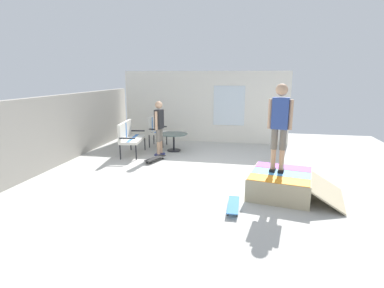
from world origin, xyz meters
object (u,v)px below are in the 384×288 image
Objects in this scene: skateboard_by_bench at (155,158)px; skate_ramp at (282,184)px; patio_table at (174,139)px; skateboard_spare at (233,205)px; person_watching at (159,124)px; person_skater at (280,121)px; patio_bench at (129,135)px; patio_chair_near_house at (155,129)px.

skate_ramp is at bearing -118.89° from skateboard_by_bench.
patio_table is 1.12× the size of skateboard_spare.
skateboard_by_bench and skateboard_spare have the same top height.
person_watching is at bearing 35.53° from skateboard_spare.
skate_ramp is 1.21× the size of person_watching.
skateboard_spare is (-4.08, -2.19, -0.32)m from patio_table.
person_skater reaches higher than skate_ramp.
person_skater is 1.93m from skateboard_spare.
patio_chair_near_house is (1.27, -0.41, -0.00)m from patio_bench.
person_skater is (-3.63, -3.82, 0.91)m from patio_chair_near_house.
patio_table is at bearing 44.72° from skate_ramp.
skateboard_by_bench is (-1.86, -0.60, -0.53)m from patio_chair_near_house.
person_watching is at bearing 53.15° from person_skater.
patio_chair_near_house is (3.70, 3.94, 0.38)m from skate_ramp.
skateboard_spare is at bearing -146.98° from patio_chair_near_house.
patio_chair_near_house is 5.54m from skateboard_spare.
person_watching is (-0.61, 0.29, 0.56)m from patio_table.
skateboard_spare is at bearing 135.08° from skate_ramp.
person_skater reaches higher than patio_table.
skateboard_by_bench is (1.77, 3.22, -1.44)m from person_skater.
patio_bench is 1.46× the size of patio_table.
person_skater is 3.95m from skateboard_by_bench.
patio_chair_near_house is at bearing 18.04° from skateboard_by_bench.
skateboard_by_bench is at bearing 61.11° from skate_ramp.
patio_bench is 4.93m from person_skater.
patio_bench is (2.42, 4.34, 0.38)m from skate_ramp.
patio_chair_near_house is 1.32m from person_watching.
skate_ramp is 1.30m from person_skater.
patio_bench and patio_chair_near_house have the same top height.
person_skater reaches higher than patio_chair_near_house.
person_skater is at bearing -118.81° from skateboard_by_bench.
patio_bench is 0.73× the size of person_skater.
skate_ramp is 2.44× the size of skateboard_by_bench.
patio_chair_near_house is 0.62× the size of person_watching.
patio_table is at bearing -25.24° from person_watching.
skateboard_spare is at bearing -139.06° from skateboard_by_bench.
person_skater is at bearing -135.71° from patio_table.
patio_bench is 1.33m from patio_chair_near_house.
patio_chair_near_house is at bearing -17.72° from patio_bench.
person_watching is 2.01× the size of skateboard_by_bench.
patio_bench is 0.79× the size of person_watching.
patio_table reaches higher than skate_ramp.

